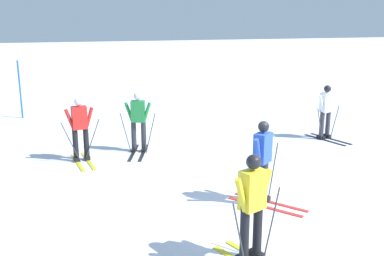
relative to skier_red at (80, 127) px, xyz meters
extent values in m
plane|color=silver|center=(3.24, -4.76, -0.92)|extent=(120.00, 120.00, 0.00)
cube|color=silver|center=(3.24, 16.26, 0.26)|extent=(80.00, 8.24, 2.35)
cube|color=gold|center=(0.14, -0.14, -0.91)|extent=(0.12, 1.60, 0.02)
cube|color=gold|center=(-0.14, -0.14, -0.91)|extent=(0.12, 1.60, 0.02)
cube|color=black|center=(0.14, 0.01, -0.85)|extent=(0.12, 0.26, 0.10)
cube|color=black|center=(-0.14, 0.01, -0.85)|extent=(0.12, 0.26, 0.10)
cylinder|color=black|center=(0.14, 0.01, -0.37)|extent=(0.14, 0.14, 0.85)
cylinder|color=black|center=(-0.14, 0.01, -0.37)|extent=(0.14, 0.14, 0.85)
cube|color=red|center=(0.00, 0.01, 0.25)|extent=(0.38, 0.25, 0.60)
cylinder|color=red|center=(0.25, -0.01, 0.24)|extent=(0.26, 0.09, 0.55)
cylinder|color=red|center=(-0.25, -0.01, 0.24)|extent=(0.26, 0.09, 0.55)
sphere|color=silver|center=(0.00, 0.01, 0.68)|extent=(0.22, 0.22, 0.22)
cylinder|color=#38383D|center=(0.27, -0.09, -0.36)|extent=(0.46, 0.03, 1.12)
cylinder|color=#38383D|center=(-0.27, -0.09, -0.36)|extent=(0.46, 0.03, 1.12)
cube|color=black|center=(1.71, 0.00, -0.91)|extent=(0.76, 1.49, 0.02)
cube|color=black|center=(1.45, 0.12, -0.91)|extent=(0.76, 1.49, 0.02)
cube|color=black|center=(1.77, 0.14, -0.85)|extent=(0.22, 0.29, 0.10)
cube|color=black|center=(1.52, 0.26, -0.85)|extent=(0.22, 0.29, 0.10)
cylinder|color=#2D2D33|center=(1.77, 0.14, -0.37)|extent=(0.14, 0.14, 0.85)
cylinder|color=#2D2D33|center=(1.52, 0.26, -0.37)|extent=(0.14, 0.14, 0.85)
cube|color=#23843D|center=(1.64, 0.20, 0.25)|extent=(0.45, 0.38, 0.60)
cylinder|color=#23843D|center=(1.86, 0.08, 0.24)|extent=(0.27, 0.19, 0.55)
cylinder|color=#23843D|center=(1.41, 0.29, 0.24)|extent=(0.27, 0.19, 0.55)
sphere|color=silver|center=(1.64, 0.20, 0.68)|extent=(0.22, 0.22, 0.22)
cylinder|color=#38383D|center=(1.92, -0.04, -0.34)|extent=(0.28, 0.15, 1.15)
cylinder|color=#38383D|center=(1.28, 0.26, -0.34)|extent=(0.28, 0.15, 1.15)
cube|color=red|center=(3.02, -4.36, -0.91)|extent=(0.90, 1.42, 0.02)
cube|color=red|center=(2.78, -4.50, -0.91)|extent=(0.90, 1.42, 0.02)
cube|color=black|center=(2.94, -4.23, -0.85)|extent=(0.24, 0.28, 0.10)
cube|color=black|center=(2.70, -4.37, -0.85)|extent=(0.24, 0.28, 0.10)
cylinder|color=#2D2D33|center=(2.94, -4.23, -0.37)|extent=(0.14, 0.14, 0.85)
cylinder|color=#2D2D33|center=(2.70, -4.37, -0.37)|extent=(0.14, 0.14, 0.85)
cube|color=#284CB7|center=(2.82, -4.30, 0.25)|extent=(0.45, 0.40, 0.60)
cylinder|color=#284CB7|center=(3.05, -4.19, 0.24)|extent=(0.27, 0.21, 0.55)
cylinder|color=#284CB7|center=(2.62, -4.45, 0.24)|extent=(0.27, 0.21, 0.55)
sphere|color=black|center=(2.82, -4.30, 0.68)|extent=(0.22, 0.22, 0.22)
cylinder|color=#38383D|center=(3.14, -4.23, -0.33)|extent=(0.34, 0.22, 1.18)
cylinder|color=#38383D|center=(2.61, -4.55, -0.33)|extent=(0.34, 0.22, 1.18)
cube|color=black|center=(1.61, -6.07, -0.85)|extent=(0.18, 0.28, 0.10)
cylinder|color=black|center=(1.61, -6.07, -0.37)|extent=(0.14, 0.14, 0.85)
cylinder|color=black|center=(1.34, -6.14, -0.37)|extent=(0.14, 0.14, 0.85)
cube|color=yellow|center=(1.47, -6.10, 0.25)|extent=(0.43, 0.33, 0.60)
cylinder|color=yellow|center=(1.72, -6.06, 0.24)|extent=(0.27, 0.15, 0.55)
cylinder|color=yellow|center=(1.23, -6.19, 0.24)|extent=(0.27, 0.15, 0.55)
sphere|color=black|center=(1.47, -6.10, 0.68)|extent=(0.22, 0.22, 0.22)
cylinder|color=#38383D|center=(1.83, -6.11, -0.35)|extent=(0.32, 0.10, 1.13)
cylinder|color=#38383D|center=(1.17, -6.29, -0.35)|extent=(0.32, 0.10, 1.13)
cube|color=black|center=(7.60, -0.95, -0.91)|extent=(0.32, 1.60, 0.02)
cube|color=black|center=(7.32, -0.99, -0.91)|extent=(0.32, 1.60, 0.02)
cube|color=black|center=(7.58, -0.81, -0.85)|extent=(0.16, 0.27, 0.10)
cube|color=black|center=(7.30, -0.85, -0.85)|extent=(0.16, 0.27, 0.10)
cylinder|color=#38333D|center=(7.58, -0.81, -0.37)|extent=(0.14, 0.14, 0.85)
cylinder|color=#38333D|center=(7.30, -0.85, -0.37)|extent=(0.14, 0.14, 0.85)
cube|color=white|center=(7.44, -0.83, 0.25)|extent=(0.41, 0.29, 0.60)
cylinder|color=white|center=(7.69, -0.81, 0.24)|extent=(0.27, 0.13, 0.55)
cylinder|color=white|center=(7.19, -0.88, 0.24)|extent=(0.27, 0.13, 0.55)
sphere|color=black|center=(7.44, -0.83, 0.68)|extent=(0.22, 0.22, 0.22)
cylinder|color=#38383D|center=(7.79, -0.88, -0.40)|extent=(0.32, 0.07, 1.05)
cylinder|color=#38383D|center=(7.12, -0.97, -0.40)|extent=(0.32, 0.07, 1.05)
cylinder|color=#1E56AD|center=(-1.17, 6.41, 0.20)|extent=(0.07, 0.07, 2.22)
camera|label=1|loc=(-1.71, -11.08, 2.60)|focal=39.83mm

